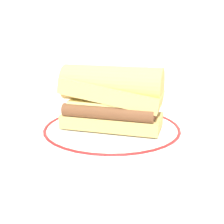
# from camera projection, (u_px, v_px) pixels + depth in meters

# --- Properties ---
(ground_plane) EXTENTS (1.50, 1.50, 0.00)m
(ground_plane) POSITION_uv_depth(u_px,v_px,m) (122.00, 133.00, 0.62)
(ground_plane) COLOR silver
(plate) EXTENTS (0.29, 0.29, 0.01)m
(plate) POSITION_uv_depth(u_px,v_px,m) (112.00, 130.00, 0.61)
(plate) COLOR white
(plate) RESTS_ON ground_plane
(sausage_sandwich) EXTENTS (0.20, 0.10, 0.12)m
(sausage_sandwich) POSITION_uv_depth(u_px,v_px,m) (112.00, 97.00, 0.60)
(sausage_sandwich) COLOR tan
(sausage_sandwich) RESTS_ON plate
(drinking_glass) EXTENTS (0.06, 0.06, 0.11)m
(drinking_glass) POSITION_uv_depth(u_px,v_px,m) (154.00, 85.00, 0.85)
(drinking_glass) COLOR silver
(drinking_glass) RESTS_ON ground_plane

